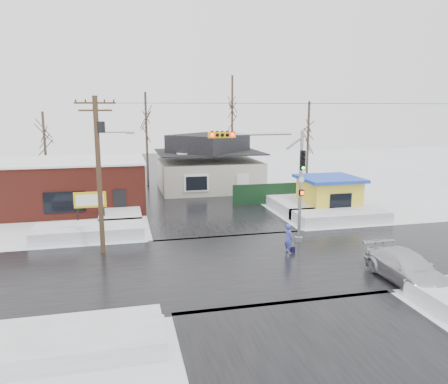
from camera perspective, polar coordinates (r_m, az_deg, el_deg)
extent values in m
plane|color=white|center=(24.27, 3.68, -9.18)|extent=(120.00, 120.00, 0.00)
cube|color=black|center=(24.27, 3.68, -9.16)|extent=(10.00, 120.00, 0.02)
cube|color=black|center=(24.27, 3.68, -9.16)|extent=(120.00, 10.00, 0.02)
cube|color=white|center=(29.94, -17.22, -4.94)|extent=(7.00, 3.00, 0.80)
cube|color=white|center=(33.74, 14.95, -3.05)|extent=(7.00, 3.00, 0.80)
cube|color=white|center=(16.96, -20.38, -17.90)|extent=(7.00, 3.00, 0.70)
cube|color=white|center=(34.70, -13.39, -2.59)|extent=(3.00, 8.00, 0.80)
cube|color=white|center=(37.31, 8.63, -1.47)|extent=(3.00, 8.00, 0.80)
cylinder|color=gray|center=(27.43, 9.95, 0.61)|extent=(0.20, 0.20, 7.00)
cylinder|color=gray|center=(28.21, 9.73, -6.10)|extent=(0.50, 0.50, 0.30)
cylinder|color=gray|center=(26.00, 4.05, 7.52)|extent=(4.60, 0.14, 0.14)
cube|color=gold|center=(25.48, -0.29, 7.48)|extent=(1.60, 0.28, 0.35)
sphere|color=#FF0C0C|center=(25.19, -1.54, 7.44)|extent=(0.20, 0.20, 0.20)
sphere|color=#FF0C0C|center=(25.46, 1.12, 7.47)|extent=(0.20, 0.20, 0.20)
cube|color=black|center=(27.00, 10.24, 4.09)|extent=(0.30, 0.22, 1.20)
sphere|color=#0CE533|center=(26.93, 10.33, 3.10)|extent=(0.18, 0.18, 0.18)
cube|color=black|center=(27.30, 10.10, -0.08)|extent=(0.30, 0.20, 0.35)
cylinder|color=#382619|center=(25.60, -16.00, 1.89)|extent=(0.28, 0.28, 9.00)
cube|color=#382619|center=(25.32, -16.50, 11.09)|extent=(2.20, 0.10, 0.10)
cube|color=#382619|center=(25.31, -16.45, 10.19)|extent=(1.80, 0.10, 0.10)
cylinder|color=black|center=(25.32, -15.77, 8.19)|extent=(0.44, 0.44, 0.60)
cylinder|color=gray|center=(25.32, -14.25, 7.58)|extent=(1.80, 0.08, 0.08)
cube|color=gray|center=(25.32, -12.19, 7.55)|extent=(0.50, 0.22, 0.12)
cube|color=maroon|center=(38.55, -19.46, 0.85)|extent=(12.00, 8.00, 4.00)
cube|color=white|center=(38.26, -19.65, 3.87)|extent=(12.20, 8.20, 0.15)
cube|color=black|center=(34.73, -20.07, -1.26)|extent=(3.00, 0.08, 1.60)
cube|color=black|center=(34.53, -13.44, -1.47)|extent=(1.00, 0.08, 2.20)
cylinder|color=black|center=(32.31, -18.58, -2.95)|extent=(0.10, 0.10, 1.80)
cylinder|color=black|center=(32.18, -15.38, -2.82)|extent=(0.10, 0.10, 1.80)
cube|color=gold|center=(32.00, -17.09, -0.97)|extent=(2.20, 0.18, 1.10)
cube|color=white|center=(31.89, -17.10, -1.01)|extent=(1.90, 0.02, 0.80)
cube|color=beige|center=(45.16, -1.99, 2.22)|extent=(10.00, 8.00, 3.00)
cube|color=black|center=(44.86, -2.01, 5.26)|extent=(10.40, 8.40, 0.12)
pyramid|color=black|center=(44.77, -2.01, 6.48)|extent=(9.00, 7.00, 1.80)
cube|color=maroon|center=(46.47, 1.64, 6.69)|extent=(0.70, 0.70, 1.40)
cube|color=white|center=(40.89, -3.62, 1.15)|extent=(2.40, 0.12, 1.60)
cube|color=yellow|center=(36.36, 13.50, -0.53)|extent=(4.00, 4.00, 2.60)
cube|color=blue|center=(36.11, 13.60, 1.73)|extent=(4.60, 4.60, 0.25)
cube|color=black|center=(34.60, 15.00, -1.17)|extent=(1.80, 0.06, 1.20)
cube|color=black|center=(38.86, 6.87, -0.17)|extent=(8.00, 0.12, 1.80)
cylinder|color=#332821|center=(47.97, -10.06, 6.78)|extent=(0.24, 0.24, 10.00)
cylinder|color=#332821|center=(51.43, 1.07, 8.33)|extent=(0.24, 0.24, 12.00)
cylinder|color=#332821|center=(45.94, 10.88, 5.95)|extent=(0.24, 0.24, 9.00)
cylinder|color=#332821|center=(46.56, -22.29, 4.78)|extent=(0.24, 0.24, 8.00)
imported|color=#434FBC|center=(25.69, 8.42, -6.06)|extent=(0.60, 0.74, 1.76)
imported|color=silver|center=(23.16, 22.71, -9.12)|extent=(2.16, 5.09, 1.46)
cube|color=black|center=(26.00, 8.96, -7.50)|extent=(0.30, 0.19, 0.35)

